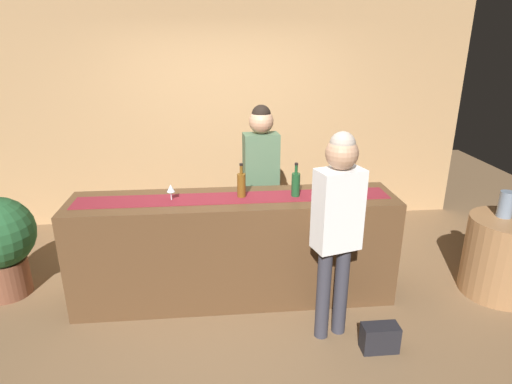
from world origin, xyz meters
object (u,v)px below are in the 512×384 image
wine_glass_mid_counter (352,187)px  vase_on_side_table (506,204)px  wine_bottle_green (296,184)px  bartender (261,170)px  wine_bottle_clear (330,180)px  wine_bottle_amber (241,185)px  customer_sipping (337,217)px  round_side_table (503,256)px  handbag (380,338)px  wine_glass_near_customer (171,189)px

wine_glass_mid_counter → vase_on_side_table: wine_glass_mid_counter is taller
wine_bottle_green → bartender: size_ratio=0.18×
wine_bottle_clear → vase_on_side_table: size_ratio=1.26×
wine_bottle_amber → customer_sipping: 0.93m
round_side_table → handbag: size_ratio=2.64×
customer_sipping → round_side_table: 1.91m
wine_bottle_green → bartender: bearing=112.0°
wine_bottle_amber → customer_sipping: bearing=-43.7°
wine_bottle_clear → customer_sipping: 0.70m
wine_bottle_amber → wine_glass_near_customer: bearing=-177.5°
wine_bottle_green → round_side_table: wine_bottle_green is taller
customer_sipping → handbag: size_ratio=5.97×
wine_bottle_green → handbag: bearing=-57.9°
wine_bottle_amber → handbag: size_ratio=1.08×
wine_bottle_green → vase_on_side_table: wine_bottle_green is taller
bartender → handbag: size_ratio=6.00×
wine_bottle_amber → wine_glass_near_customer: (-0.60, -0.03, -0.01)m
bartender → vase_on_side_table: bearing=157.9°
wine_glass_mid_counter → vase_on_side_table: (1.44, 0.01, -0.22)m
wine_bottle_green → wine_glass_near_customer: bearing=179.8°
wine_glass_mid_counter → round_side_table: size_ratio=0.19×
wine_bottle_amber → wine_bottle_green: size_ratio=1.00×
wine_bottle_amber → bartender: size_ratio=0.18×
vase_on_side_table → round_side_table: bearing=-72.6°
wine_glass_near_customer → round_side_table: bearing=-3.1°
wine_glass_near_customer → handbag: (1.59, -0.84, -0.97)m
wine_bottle_clear → round_side_table: size_ratio=0.41×
wine_bottle_green → wine_glass_mid_counter: wine_bottle_green is taller
wine_bottle_amber → handbag: wine_bottle_amber is taller
wine_bottle_clear → wine_glass_mid_counter: bearing=-48.7°
bartender → customer_sipping: (0.44, -1.20, -0.01)m
wine_bottle_amber → customer_sipping: customer_sipping is taller
customer_sipping → bartender: bearing=94.5°
bartender → handbag: bearing=113.5°
wine_glass_near_customer → vase_on_side_table: size_ratio=0.60×
wine_bottle_amber → bartender: bearing=67.7°
handbag → vase_on_side_table: bearing=28.7°
wine_bottle_clear → wine_glass_mid_counter: size_ratio=2.10×
wine_bottle_green → wine_glass_mid_counter: (0.47, -0.10, -0.01)m
wine_bottle_clear → bartender: (-0.56, 0.51, -0.05)m
wine_glass_near_customer → wine_glass_mid_counter: same height
wine_bottle_clear → vase_on_side_table: 1.61m
wine_bottle_clear → wine_bottle_green: (-0.32, -0.08, 0.00)m
wine_bottle_amber → wine_bottle_green: 0.47m
wine_bottle_green → round_side_table: 2.07m
bartender → customer_sipping: size_ratio=1.01×
wine_glass_mid_counter → bartender: bartender is taller
wine_glass_mid_counter → wine_glass_near_customer: bearing=176.3°
wine_bottle_clear → handbag: 1.36m
round_side_table → customer_sipping: bearing=-165.4°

